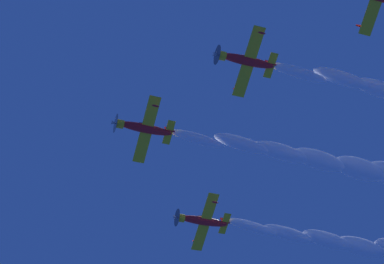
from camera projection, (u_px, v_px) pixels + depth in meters
name	position (u px, v px, depth m)	size (l,w,h in m)	color
airplane_lead	(143.00, 128.00, 83.43)	(7.86, 8.65, 3.34)	red
airplane_left_wingman	(245.00, 60.00, 79.79)	(7.86, 8.75, 3.41)	red
airplane_right_wingman	(202.00, 221.00, 90.80)	(7.86, 8.73, 3.46)	red
smoke_trail_lead	(333.00, 163.00, 89.31)	(34.25, 9.23, 5.57)	white
smoke_trail_right_wingman	(376.00, 247.00, 96.66)	(34.78, 9.15, 5.59)	white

